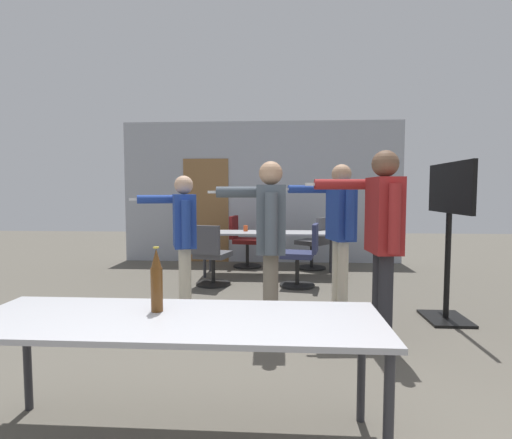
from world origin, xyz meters
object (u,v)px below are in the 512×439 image
object	(u,v)px
tv_screen	(449,222)
person_center_tall	(269,232)
person_left_plaid	(340,222)
office_chair_mid_tucked	(243,243)
drink_cup	(246,228)
beer_bottle	(157,281)
office_chair_far_right	(315,245)
person_right_polo	(382,228)
office_chair_near_pushed	(211,257)
person_far_watching	(183,231)
office_chair_side_rolled	(303,257)

from	to	relation	value
tv_screen	person_center_tall	world-z (taller)	tv_screen
person_left_plaid	office_chair_mid_tucked	xyz separation A→B (m)	(-1.38, 2.62, -0.60)
person_left_plaid	drink_cup	xyz separation A→B (m)	(-1.29, 2.03, -0.27)
beer_bottle	office_chair_far_right	bearing A→B (deg)	75.03
tv_screen	drink_cup	bearing A→B (deg)	-134.19
person_right_polo	office_chair_near_pushed	distance (m)	3.00
person_left_plaid	office_chair_far_right	world-z (taller)	person_left_plaid
person_far_watching	office_chair_far_right	distance (m)	3.25
office_chair_mid_tucked	person_right_polo	bearing A→B (deg)	32.27
person_right_polo	office_chair_side_rolled	world-z (taller)	person_right_polo
person_far_watching	person_center_tall	distance (m)	1.20
office_chair_side_rolled	beer_bottle	size ratio (longest dim) A/B	2.51
office_chair_near_pushed	office_chair_mid_tucked	bearing A→B (deg)	92.22
person_far_watching	beer_bottle	distance (m)	2.34
tv_screen	beer_bottle	world-z (taller)	tv_screen
office_chair_mid_tucked	office_chair_far_right	bearing A→B (deg)	92.83
person_left_plaid	person_center_tall	bearing A→B (deg)	122.81
person_far_watching	office_chair_mid_tucked	distance (m)	2.91
tv_screen	office_chair_side_rolled	size ratio (longest dim) A/B	1.84
person_right_polo	drink_cup	bearing A→B (deg)	21.19
office_chair_side_rolled	person_center_tall	bearing A→B (deg)	177.15
person_left_plaid	office_chair_near_pushed	size ratio (longest dim) A/B	1.88
office_chair_near_pushed	office_chair_far_right	size ratio (longest dim) A/B	0.97
person_right_polo	beer_bottle	xyz separation A→B (m)	(-1.62, -1.42, -0.18)
office_chair_far_right	person_center_tall	bearing A→B (deg)	-154.29
person_left_plaid	office_chair_far_right	size ratio (longest dim) A/B	1.83
person_left_plaid	person_right_polo	size ratio (longest dim) A/B	0.97
person_far_watching	office_chair_far_right	world-z (taller)	person_far_watching
tv_screen	office_chair_far_right	distance (m)	3.10
person_far_watching	person_left_plaid	size ratio (longest dim) A/B	0.92
drink_cup	person_center_tall	bearing A→B (deg)	-80.55
person_far_watching	office_chair_far_right	bearing A→B (deg)	-51.29
tv_screen	drink_cup	size ratio (longest dim) A/B	17.48
person_left_plaid	drink_cup	size ratio (longest dim) A/B	17.54
person_center_tall	office_chair_side_rolled	size ratio (longest dim) A/B	1.82
person_center_tall	person_left_plaid	world-z (taller)	person_left_plaid
person_right_polo	office_chair_far_right	bearing A→B (deg)	0.02
person_center_tall	drink_cup	size ratio (longest dim) A/B	17.28
person_left_plaid	office_chair_mid_tucked	bearing A→B (deg)	13.52
tv_screen	office_chair_far_right	bearing A→B (deg)	-156.92
person_center_tall	person_right_polo	size ratio (longest dim) A/B	0.96
person_far_watching	beer_bottle	world-z (taller)	person_far_watching
person_far_watching	person_center_tall	size ratio (longest dim) A/B	0.93
tv_screen	office_chair_side_rolled	bearing A→B (deg)	-134.10
office_chair_near_pushed	beer_bottle	xyz separation A→B (m)	(0.32, -3.61, 0.48)
tv_screen	person_center_tall	size ratio (longest dim) A/B	1.01
office_chair_side_rolled	office_chair_mid_tucked	bearing A→B (deg)	43.84
office_chair_side_rolled	person_right_polo	bearing A→B (deg)	-155.87
office_chair_mid_tucked	office_chair_side_rolled	world-z (taller)	office_chair_mid_tucked
person_left_plaid	office_chair_near_pushed	distance (m)	2.14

